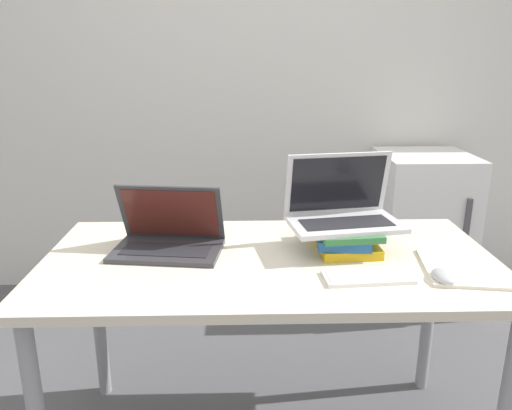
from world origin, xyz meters
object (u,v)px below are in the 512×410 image
Objects in this scene: laptop_left at (169,238)px; book_stack at (343,236)px; mini_fridge at (420,231)px; notepad at (462,268)px; wireless_keyboard at (368,277)px; laptop_on_books at (342,210)px; mouse at (444,276)px.

laptop_left reaches higher than book_stack.
notepad is at bearing -104.48° from mini_fridge.
laptop_left is 0.95m from notepad.
mini_fridge is (1.24, 1.01, -0.36)m from laptop_left.
wireless_keyboard reaches higher than notepad.
laptop_left is 1.41× the size of wireless_keyboard.
book_stack is 0.39m from notepad.
notepad is (0.34, -0.20, -0.13)m from laptop_on_books.
laptop_left is 0.44× the size of mini_fridge.
laptop_on_books reaches higher than mouse.
laptop_on_books is 1.27m from mini_fridge.
book_stack is 0.09m from laptop_on_books.
laptop_on_books is 0.39m from mouse.
mouse is at bearing -107.42° from mini_fridge.
laptop_on_books is at bearing 149.86° from notepad.
mouse is at bearing -47.84° from book_stack.
wireless_keyboard is 0.88× the size of notepad.
laptop_left is 0.59m from book_stack.
mini_fridge is at bearing 56.89° from laptop_on_books.
notepad is at bearing -29.18° from book_stack.
notepad is at bearing -11.10° from laptop_left.
mini_fridge is (0.65, 1.00, -0.44)m from laptop_on_books.
mouse is at bearing -6.51° from wireless_keyboard.
notepad is at bearing 10.54° from wireless_keyboard.
laptop_on_books is 1.47× the size of wireless_keyboard.
book_stack is at bearing -122.65° from mini_fridge.
laptop_left is at bearing 158.89° from wireless_keyboard.
laptop_left is 0.88m from mouse.
wireless_keyboard is 0.31× the size of mini_fridge.
mouse is (0.24, -0.27, -0.03)m from book_stack.
book_stack is 0.33× the size of mini_fridge.
laptop_on_books is 0.29m from wireless_keyboard.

